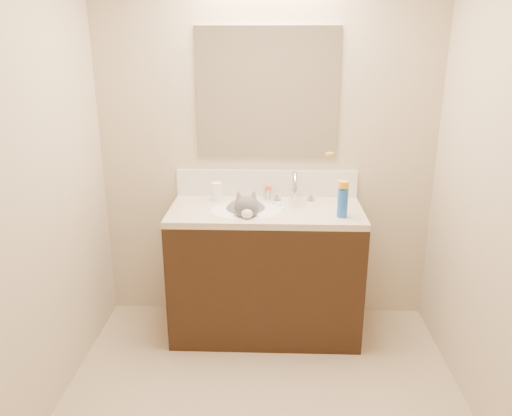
# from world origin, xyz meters

# --- Properties ---
(room_shell) EXTENTS (2.24, 2.54, 2.52)m
(room_shell) POSITION_xyz_m (0.00, 0.00, 1.49)
(room_shell) COLOR #BCAA8C
(room_shell) RESTS_ON ground
(vanity_cabinet) EXTENTS (1.20, 0.55, 0.82)m
(vanity_cabinet) POSITION_xyz_m (0.00, 0.97, 0.41)
(vanity_cabinet) COLOR black
(vanity_cabinet) RESTS_ON ground
(counter_slab) EXTENTS (1.20, 0.55, 0.04)m
(counter_slab) POSITION_xyz_m (0.00, 0.97, 0.84)
(counter_slab) COLOR beige
(counter_slab) RESTS_ON vanity_cabinet
(basin) EXTENTS (0.45, 0.36, 0.14)m
(basin) POSITION_xyz_m (-0.12, 0.94, 0.79)
(basin) COLOR white
(basin) RESTS_ON vanity_cabinet
(faucet) EXTENTS (0.28, 0.20, 0.21)m
(faucet) POSITION_xyz_m (0.18, 1.11, 0.95)
(faucet) COLOR silver
(faucet) RESTS_ON counter_slab
(cat) EXTENTS (0.34, 0.41, 0.32)m
(cat) POSITION_xyz_m (-0.12, 0.96, 0.83)
(cat) COLOR #504D50
(cat) RESTS_ON basin
(backsplash) EXTENTS (1.20, 0.02, 0.18)m
(backsplash) POSITION_xyz_m (0.00, 1.24, 0.95)
(backsplash) COLOR silver
(backsplash) RESTS_ON counter_slab
(mirror) EXTENTS (0.90, 0.02, 0.80)m
(mirror) POSITION_xyz_m (0.00, 1.24, 1.54)
(mirror) COLOR white
(mirror) RESTS_ON room_shell
(pill_bottle) EXTENTS (0.07, 0.07, 0.12)m
(pill_bottle) POSITION_xyz_m (-0.32, 1.13, 0.92)
(pill_bottle) COLOR white
(pill_bottle) RESTS_ON counter_slab
(pill_label) EXTENTS (0.06, 0.06, 0.04)m
(pill_label) POSITION_xyz_m (-0.32, 1.13, 0.90)
(pill_label) COLOR #DD5624
(pill_label) RESTS_ON pill_bottle
(silver_jar) EXTENTS (0.07, 0.07, 0.07)m
(silver_jar) POSITION_xyz_m (0.00, 1.18, 0.89)
(silver_jar) COLOR #B7B7BC
(silver_jar) RESTS_ON counter_slab
(amber_bottle) EXTENTS (0.04, 0.04, 0.09)m
(amber_bottle) POSITION_xyz_m (0.01, 1.17, 0.91)
(amber_bottle) COLOR orange
(amber_bottle) RESTS_ON counter_slab
(toothbrush) EXTENTS (0.04, 0.15, 0.01)m
(toothbrush) POSITION_xyz_m (0.09, 1.01, 0.87)
(toothbrush) COLOR white
(toothbrush) RESTS_ON counter_slab
(toothbrush_head) EXTENTS (0.02, 0.03, 0.01)m
(toothbrush_head) POSITION_xyz_m (0.09, 1.01, 0.87)
(toothbrush_head) COLOR #6D98E7
(toothbrush_head) RESTS_ON counter_slab
(spray_can) EXTENTS (0.07, 0.07, 0.17)m
(spray_can) POSITION_xyz_m (0.45, 0.84, 0.94)
(spray_can) COLOR blue
(spray_can) RESTS_ON counter_slab
(spray_cap) EXTENTS (0.07, 0.07, 0.04)m
(spray_cap) POSITION_xyz_m (0.45, 0.84, 1.06)
(spray_cap) COLOR #F0AC19
(spray_cap) RESTS_ON spray_can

